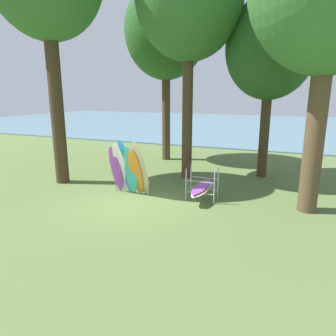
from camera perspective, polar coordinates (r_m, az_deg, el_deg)
ground_plane at (r=11.74m, az=-6.67°, el=-6.32°), size 80.00×80.00×0.00m
lake_water at (r=40.67m, az=14.66°, el=7.76°), size 80.00×36.00×0.10m
tree_mid_behind at (r=19.02m, az=-0.39°, el=24.10°), size 4.73×4.73×10.20m
tree_far_left_back at (r=15.52m, az=18.59°, el=20.36°), size 4.05×4.05×8.35m
leaning_board_pile at (r=12.31m, az=-7.43°, el=-0.26°), size 1.74×0.92×2.30m
board_storage_rack at (r=11.85m, az=6.36°, el=-3.71°), size 1.15×2.13×1.25m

